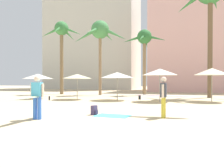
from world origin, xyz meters
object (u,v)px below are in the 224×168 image
Objects in this scene: person_far_left at (164,95)px; person_mid_left at (35,96)px; cafe_umbrella_4 at (77,76)px; cafe_umbrella_1 at (212,72)px; palm_tree_left at (144,42)px; palm_tree_far_left at (62,35)px; palm_tree_right at (100,33)px; beach_towel at (113,116)px; cafe_umbrella_0 at (117,75)px; cafe_umbrella_3 at (38,76)px; backpack at (94,110)px; cafe_umbrella_5 at (160,72)px.

person_mid_left reaches higher than person_far_left.
cafe_umbrella_1 is at bearing 4.01° from cafe_umbrella_4.
palm_tree_left is 9.39m from cafe_umbrella_4.
palm_tree_right is (4.79, -0.07, -0.03)m from palm_tree_far_left.
palm_tree_far_left is 2.88× the size of person_mid_left.
palm_tree_left is 4.75× the size of beach_towel.
palm_tree_right reaches higher than cafe_umbrella_4.
cafe_umbrella_0 is at bearing -99.51° from palm_tree_left.
palm_tree_right reaches higher than cafe_umbrella_3.
palm_tree_left reaches higher than cafe_umbrella_4.
backpack is (4.65, -14.14, -6.69)m from palm_tree_right.
person_far_left is (2.91, -14.84, -4.88)m from palm_tree_left.
palm_tree_far_left reaches higher than cafe_umbrella_5.
person_mid_left is (2.92, -16.07, -5.96)m from palm_tree_right.
cafe_umbrella_1 reaches higher than beach_towel.
cafe_umbrella_4 is at bearing -88.32° from palm_tree_right.
palm_tree_right is 3.07× the size of cafe_umbrella_3.
cafe_umbrella_4 is (-4.61, -7.21, -3.87)m from palm_tree_left.
palm_tree_far_left is at bearing 150.72° from cafe_umbrella_5.
person_mid_left reaches higher than beach_towel.
palm_tree_left is 4.99m from palm_tree_right.
beach_towel is 3.58× the size of backpack.
backpack is (-2.35, -7.60, -2.01)m from cafe_umbrella_5.
palm_tree_left reaches higher than person_mid_left.
person_far_left is at bearing -61.19° from palm_tree_right.
cafe_umbrella_3 is 12.19m from beach_towel.
cafe_umbrella_4 reaches higher than person_mid_left.
cafe_umbrella_3 reaches higher than person_far_left.
palm_tree_right is at bearing -170.72° from person_mid_left.
cafe_umbrella_3 is at bearing -147.07° from person_mid_left.
cafe_umbrella_1 is at bearing -47.61° from palm_tree_left.
cafe_umbrella_4 is (3.77, 0.03, -0.02)m from cafe_umbrella_3.
person_mid_left is at bearing -126.74° from cafe_umbrella_1.
cafe_umbrella_3 is 13.66m from person_far_left.
backpack is at bearing -90.54° from palm_tree_left.
beach_towel is (-5.15, -8.60, -2.22)m from cafe_umbrella_1.
cafe_umbrella_3 is at bearing -178.35° from cafe_umbrella_0.
cafe_umbrella_1 is at bearing 13.73° from cafe_umbrella_5.
cafe_umbrella_5 is (11.80, -6.61, -4.71)m from palm_tree_far_left.
palm_tree_right is 17.07m from person_far_left.
cafe_umbrella_4 is 10.76m from person_far_left.
cafe_umbrella_0 is (3.62, -6.20, -4.88)m from palm_tree_right.
cafe_umbrella_3 is at bearing -179.61° from cafe_umbrella_4.
cafe_umbrella_5 is at bearing -29.28° from palm_tree_far_left.
cafe_umbrella_1 reaches higher than cafe_umbrella_5.
person_mid_left reaches higher than backpack.
palm_tree_left is 0.87× the size of palm_tree_right.
cafe_umbrella_3 is at bearing 148.97° from person_far_left.
palm_tree_far_left is 5.68× the size of beach_towel.
palm_tree_right is 12.96m from cafe_umbrella_1.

